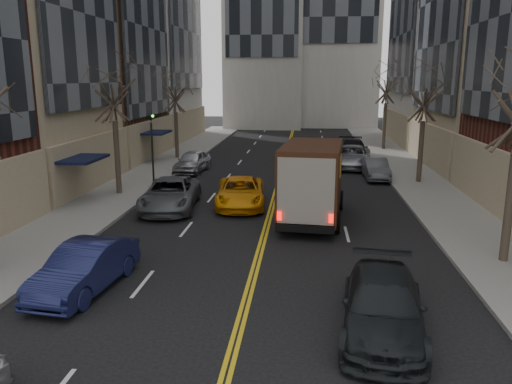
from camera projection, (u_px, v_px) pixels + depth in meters
sidewalk_left at (153, 172)px, 35.12m from camera, size 4.00×66.00×0.15m
sidewalk_right at (415, 177)px, 33.37m from camera, size 4.00×66.00×0.15m
tree_lf_mid at (112, 76)px, 26.85m from camera, size 3.20×3.20×8.91m
tree_lf_far at (175, 84)px, 39.59m from camera, size 3.20×3.20×8.12m
tree_rt_mid at (426, 84)px, 30.09m from camera, size 3.20×3.20×8.32m
tree_rt_far at (387, 75)px, 44.51m from camera, size 3.20×3.20×9.11m
traffic_signal at (152, 142)px, 29.49m from camera, size 0.29×0.26×4.70m
ups_truck at (312, 182)px, 22.96m from camera, size 3.22×6.88×3.65m
observer_sedan at (383, 306)px, 12.94m from camera, size 2.68×5.32×1.48m
taxi at (240, 192)px, 25.83m from camera, size 2.94×5.45×1.45m
pedestrian at (319, 192)px, 25.66m from camera, size 0.52×0.66×1.61m
parked_lf_b at (85, 268)px, 15.51m from camera, size 2.12×4.69×1.49m
parked_lf_c at (170, 194)px, 25.20m from camera, size 3.14×5.82×1.55m
parked_lf_d at (175, 192)px, 26.08m from camera, size 2.18×4.87×1.39m
parked_lf_e at (192, 161)px, 35.31m from camera, size 2.20×4.57×1.51m
parked_rt_a at (376, 169)px, 32.78m from camera, size 1.51×4.15×1.36m
parked_rt_b at (352, 157)px, 37.06m from camera, size 3.40×6.11×1.61m
parked_rt_c at (353, 150)px, 40.60m from camera, size 2.31×5.66×1.64m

